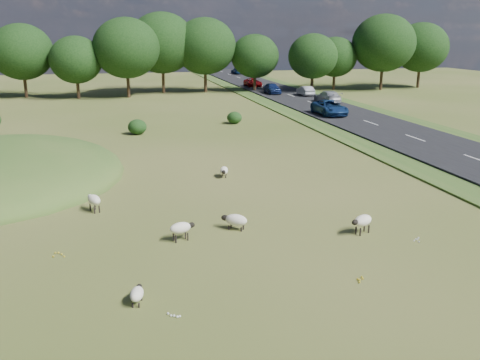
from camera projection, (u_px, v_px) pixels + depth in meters
name	position (u px, v px, depth m)	size (l,w,h in m)	color
ground	(171.00, 143.00, 43.94)	(160.00, 160.00, 0.00)	#3F571B
road	(345.00, 115.00, 57.81)	(8.00, 150.00, 0.25)	black
treeline	(133.00, 48.00, 75.14)	(96.28, 14.66, 11.70)	black
shrubs	(88.00, 122.00, 49.98)	(24.68, 8.16, 1.58)	black
sheep_0	(235.00, 220.00, 24.52)	(1.27, 1.06, 0.74)	beige
sheep_1	(181.00, 228.00, 23.16)	(1.22, 0.77, 0.85)	beige
sheep_2	(137.00, 294.00, 17.82)	(0.62, 1.04, 0.58)	beige
sheep_3	(94.00, 200.00, 26.97)	(0.88, 1.26, 0.88)	beige
sheep_4	(362.00, 221.00, 23.95)	(1.27, 0.92, 0.89)	beige
sheep_5	(224.00, 171.00, 33.44)	(0.72, 1.19, 0.66)	beige
car_1	(305.00, 91.00, 74.39)	(1.38, 3.97, 1.31)	#A5A7AD
car_2	(253.00, 82.00, 86.81)	(2.18, 4.74, 1.32)	maroon
car_3	(237.00, 71.00, 112.90)	(1.92, 4.73, 1.37)	navy
car_4	(328.00, 97.00, 66.92)	(2.09, 5.14, 1.49)	#B1B3B9
car_5	(330.00, 108.00, 56.98)	(2.55, 5.53, 1.54)	navy
car_7	(272.00, 88.00, 76.74)	(1.77, 4.41, 1.50)	navy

